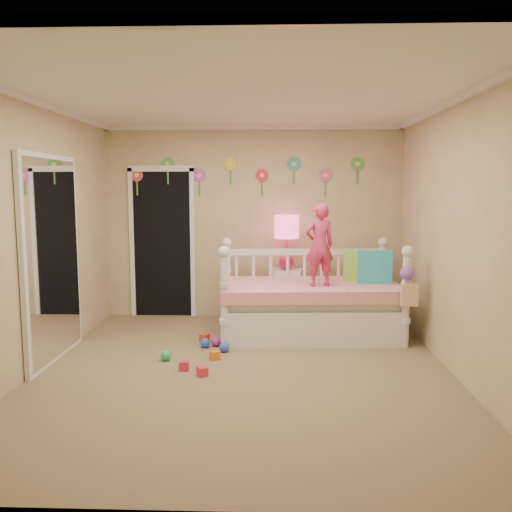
{
  "coord_description": "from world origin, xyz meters",
  "views": [
    {
      "loc": [
        0.3,
        -4.92,
        1.75
      ],
      "look_at": [
        0.1,
        0.6,
        1.05
      ],
      "focal_mm": 36.95,
      "sensor_mm": 36.0,
      "label": 1
    }
  ],
  "objects_px": {
    "daybed": "(310,288)",
    "child": "(319,245)",
    "table_lamp": "(287,234)",
    "nightstand": "(286,295)"
  },
  "relations": [
    {
      "from": "daybed",
      "to": "child",
      "type": "xyz_separation_m",
      "value": [
        0.09,
        -0.19,
        0.54
      ]
    },
    {
      "from": "daybed",
      "to": "table_lamp",
      "type": "height_order",
      "value": "table_lamp"
    },
    {
      "from": "nightstand",
      "to": "table_lamp",
      "type": "bearing_deg",
      "value": -170.62
    },
    {
      "from": "daybed",
      "to": "nightstand",
      "type": "distance_m",
      "value": 0.8
    },
    {
      "from": "daybed",
      "to": "nightstand",
      "type": "bearing_deg",
      "value": 106.74
    },
    {
      "from": "daybed",
      "to": "table_lamp",
      "type": "bearing_deg",
      "value": 106.74
    },
    {
      "from": "child",
      "to": "daybed",
      "type": "bearing_deg",
      "value": -80.51
    },
    {
      "from": "daybed",
      "to": "table_lamp",
      "type": "relative_size",
      "value": 2.95
    },
    {
      "from": "daybed",
      "to": "nightstand",
      "type": "height_order",
      "value": "daybed"
    },
    {
      "from": "child",
      "to": "nightstand",
      "type": "xyz_separation_m",
      "value": [
        -0.36,
        0.91,
        -0.77
      ]
    }
  ]
}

